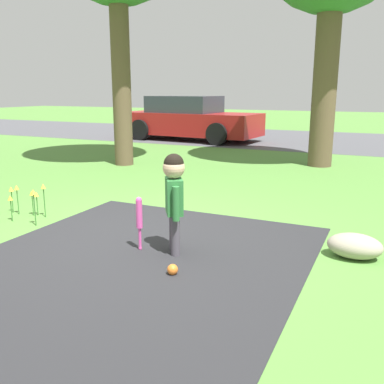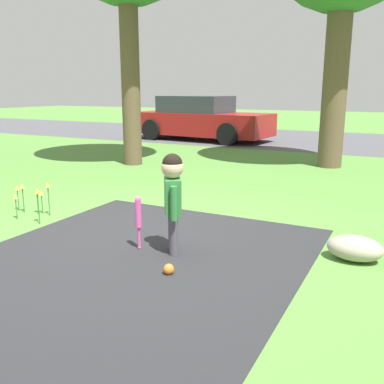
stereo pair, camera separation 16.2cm
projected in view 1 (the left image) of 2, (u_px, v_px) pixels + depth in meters
The scene contains 8 objects.
ground_plane at pixel (137, 231), 4.76m from camera, with size 60.00×60.00×0.00m, color #518438.
street_strip at pixel (306, 139), 13.66m from camera, with size 40.00×6.00×0.01m.
child at pixel (174, 189), 4.00m from camera, with size 0.27×0.34×0.97m.
baseball_bat at pixel (139, 216), 4.13m from camera, with size 0.06×0.06×0.54m.
sports_ball at pixel (173, 269), 3.63m from camera, with size 0.09×0.09×0.09m.
parked_car at pixel (189, 119), 13.43m from camera, with size 4.47×2.12×1.36m.
flower_bed at pixel (26, 194), 5.22m from camera, with size 0.74×0.39×0.43m.
edging_rock at pixel (355, 246), 3.99m from camera, with size 0.50×0.35×0.23m.
Camera 1 is at (2.47, -3.84, 1.53)m, focal length 40.00 mm.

